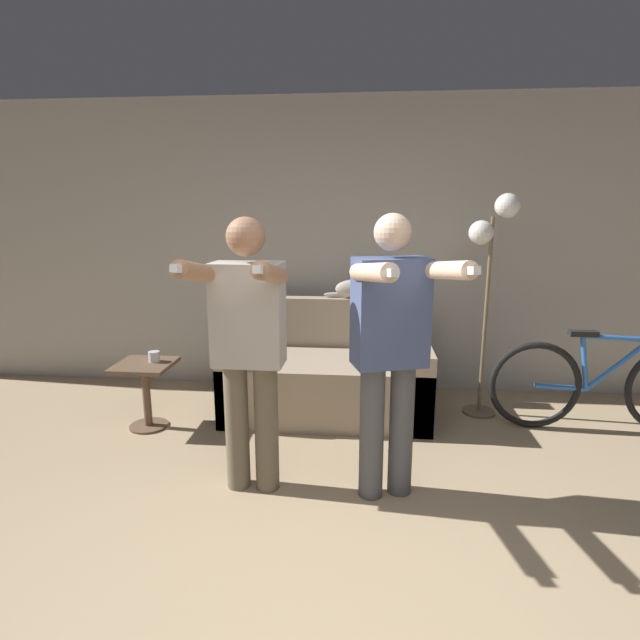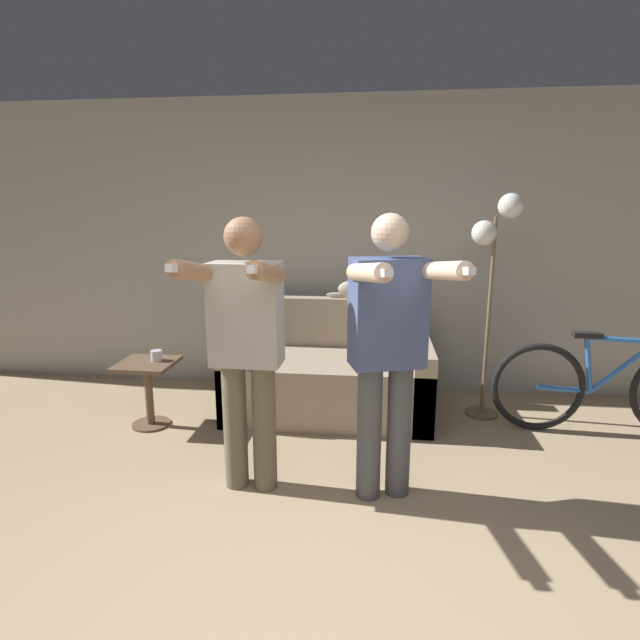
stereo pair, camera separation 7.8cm
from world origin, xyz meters
The scene contains 9 objects.
wall_back centered at (0.00, 2.97, 1.30)m, with size 10.00×0.05×2.60m.
couch centered at (-0.24, 2.34, 0.29)m, with size 1.62×0.89×0.89m.
person_left centered at (-0.60, 1.11, 0.92)m, with size 0.48×0.67×1.60m.
person_right centered at (0.20, 1.11, 0.93)m, with size 0.60×0.76×1.62m.
cat centered at (-0.01, 2.68, 0.98)m, with size 0.48×0.13×0.19m.
floor_lamp centered at (1.02, 2.40, 1.36)m, with size 0.37×0.26×1.76m.
side_table centered at (-1.59, 1.89, 0.36)m, with size 0.41×0.41×0.51m.
cup centered at (-1.53, 1.94, 0.55)m, with size 0.08×0.08×0.08m.
bicycle centered at (1.84, 2.15, 0.36)m, with size 1.67×0.07×0.77m.
Camera 2 is at (0.13, -1.55, 1.64)m, focal length 28.00 mm.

